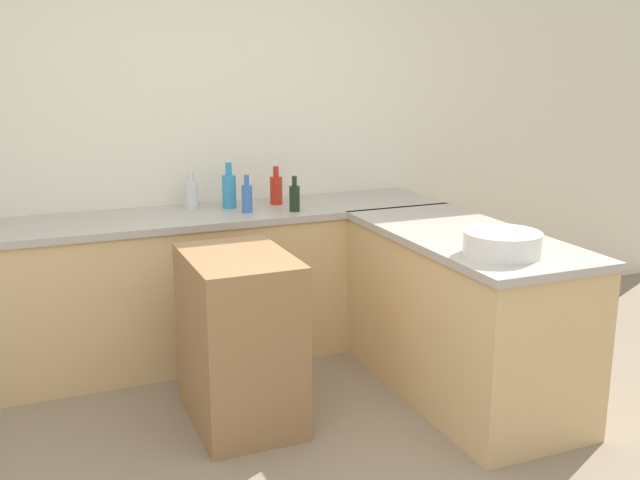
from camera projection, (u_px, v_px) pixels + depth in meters
The scene contains 10 objects.
wall_back at pixel (181, 127), 4.52m from camera, with size 8.00×0.06×2.70m.
counter_back at pixel (200, 285), 4.45m from camera, with size 3.01×0.63×0.88m.
counter_peninsula at pixel (463, 314), 3.95m from camera, with size 0.69×1.50×0.88m.
island_table at pixel (240, 339), 3.64m from camera, with size 0.48×0.68×0.85m.
mixing_bowl at pixel (502, 243), 3.43m from camera, with size 0.36×0.36×0.11m.
wine_bottle_dark at pixel (295, 197), 4.37m from camera, with size 0.06×0.06×0.21m.
hot_sauce_bottle at pixel (276, 189), 4.58m from camera, with size 0.08×0.08×0.23m.
vinegar_bottle_clear at pixel (192, 194), 4.44m from camera, with size 0.08×0.08×0.22m.
dish_soap_bottle at pixel (229, 190), 4.46m from camera, with size 0.08×0.08×0.27m.
water_bottle_blue at pixel (247, 198), 4.34m from camera, with size 0.06×0.06×0.22m.
Camera 1 is at (-0.98, -2.50, 1.78)m, focal length 42.00 mm.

